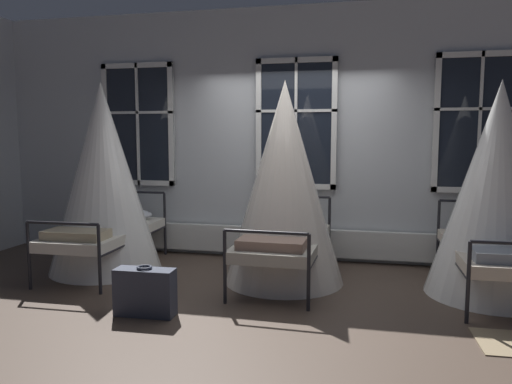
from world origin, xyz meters
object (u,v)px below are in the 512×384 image
cot_first (104,180)px  cot_third (496,193)px  suitcase_dark (145,292)px  cot_second (284,186)px

cot_first → cot_third: bearing=-91.2°
cot_third → suitcase_dark: size_ratio=3.94×
cot_second → suitcase_dark: bearing=143.4°
cot_first → cot_second: cot_first is taller
cot_first → cot_second: (2.24, 0.00, -0.02)m
cot_first → suitcase_dark: size_ratio=4.08×
cot_second → cot_first: bearing=91.6°
cot_third → cot_second: bearing=88.8°
cot_first → cot_third: (4.45, -0.00, -0.04)m
cot_first → cot_third: cot_first is taller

